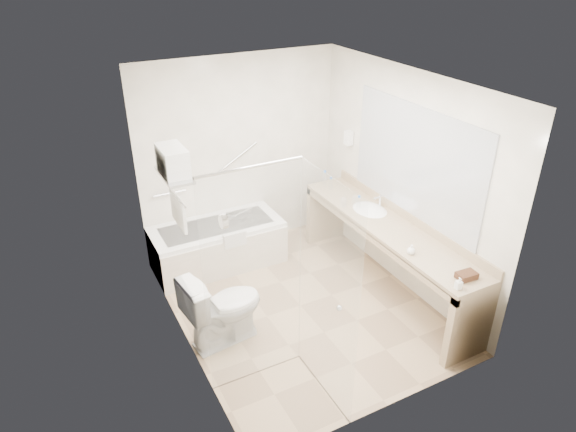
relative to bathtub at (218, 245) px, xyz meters
name	(u,v)px	position (x,y,z in m)	size (l,w,h in m)	color
floor	(300,305)	(0.50, -1.24, -0.28)	(3.20, 3.20, 0.00)	tan
ceiling	(303,82)	(0.50, -1.24, 2.22)	(2.60, 3.20, 0.10)	white
wall_back	(240,155)	(0.50, 0.36, 0.97)	(2.60, 0.10, 2.50)	white
wall_front	(403,290)	(0.50, -2.84, 0.97)	(2.60, 0.10, 2.50)	white
wall_left	(177,237)	(-0.80, -1.24, 0.97)	(0.10, 3.20, 2.50)	white
wall_right	(404,182)	(1.80, -1.24, 0.97)	(0.10, 3.20, 2.50)	white
bathtub	(218,245)	(0.00, 0.00, 0.00)	(1.60, 0.73, 0.59)	white
grab_bar_short	(169,193)	(-0.45, 0.32, 0.67)	(0.03, 0.03, 0.40)	silver
grab_bar_long	(238,157)	(0.45, 0.32, 0.97)	(0.03, 0.03, 0.60)	silver
shower_enclosure	(289,286)	(-0.13, -2.16, 0.79)	(0.96, 0.91, 2.11)	silver
towel_shelf	(174,169)	(-0.67, -0.89, 1.48)	(0.24, 0.55, 0.81)	silver
vanity_counter	(387,241)	(1.52, -1.39, 0.36)	(0.55, 2.70, 0.95)	tan
sink	(369,212)	(1.55, -0.99, 0.54)	(0.40, 0.52, 0.14)	white
faucet	(380,201)	(1.70, -0.99, 0.65)	(0.03, 0.03, 0.14)	silver
mirror	(415,162)	(1.79, -1.39, 1.27)	(0.02, 2.00, 1.20)	#B2B6BE
hairdryer_unit	(348,138)	(1.75, -0.19, 1.17)	(0.08, 0.10, 0.18)	white
toilet	(223,308)	(-0.45, -1.36, 0.12)	(0.45, 0.81, 0.80)	white
amenity_basket	(467,275)	(1.53, -2.55, 0.61)	(0.19, 0.12, 0.06)	#482B19
soap_bottle_a	(458,286)	(1.34, -2.64, 0.60)	(0.05, 0.12, 0.05)	white
soap_bottle_b	(411,250)	(1.35, -1.98, 0.62)	(0.08, 0.11, 0.08)	white
water_bottle_left	(359,203)	(1.43, -0.94, 0.66)	(0.06, 0.06, 0.19)	silver
water_bottle_mid	(325,178)	(1.45, -0.14, 0.66)	(0.06, 0.06, 0.20)	silver
water_bottle_right	(331,184)	(1.44, -0.31, 0.65)	(0.05, 0.05, 0.17)	silver
drinking_glass_near	(343,202)	(1.33, -0.77, 0.62)	(0.08, 0.08, 0.10)	silver
drinking_glass_far	(355,200)	(1.48, -0.79, 0.62)	(0.07, 0.07, 0.10)	silver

